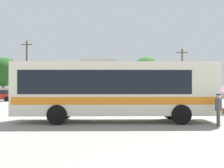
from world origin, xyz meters
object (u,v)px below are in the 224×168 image
(utility_pole_far, at_px, (182,72))
(parked_car_second_grey, at_px, (46,95))
(attendant_by_bus_door, at_px, (218,108))
(parked_car_rightmost_grey, at_px, (134,95))
(roadside_tree_left, at_px, (3,72))
(roadside_tree_midleft, at_px, (71,70))
(roadside_tree_midright, at_px, (147,68))
(coach_bus_cream_orange, at_px, (113,88))
(utility_pole_near, at_px, (27,68))
(parked_car_third_silver, at_px, (87,95))

(utility_pole_far, bearing_deg, parked_car_second_grey, -163.99)
(attendant_by_bus_door, bearing_deg, parked_car_rightmost_grey, 92.22)
(parked_car_second_grey, xyz_separation_m, roadside_tree_left, (-7.64, 6.00, 3.35))
(parked_car_rightmost_grey, distance_m, roadside_tree_midleft, 14.36)
(utility_pole_far, bearing_deg, roadside_tree_midleft, 168.68)
(roadside_tree_midleft, xyz_separation_m, roadside_tree_midright, (12.70, -2.09, 0.21))
(parked_car_rightmost_grey, bearing_deg, utility_pole_far, 36.56)
(coach_bus_cream_orange, bearing_deg, attendant_by_bus_door, -21.95)
(coach_bus_cream_orange, distance_m, utility_pole_near, 30.89)
(roadside_tree_left, height_order, roadside_tree_midleft, roadside_tree_left)
(parked_car_rightmost_grey, xyz_separation_m, utility_pole_near, (-16.06, 7.33, 3.94))
(utility_pole_near, relative_size, roadside_tree_midright, 1.34)
(roadside_tree_midright, bearing_deg, roadside_tree_left, -176.35)
(utility_pole_far, relative_size, roadside_tree_midleft, 1.26)
(parked_car_third_silver, bearing_deg, utility_pole_far, 23.60)
(attendant_by_bus_door, height_order, roadside_tree_left, roadside_tree_left)
(attendant_by_bus_door, xyz_separation_m, parked_car_rightmost_grey, (-0.90, 23.15, -0.12))
(parked_car_second_grey, height_order, parked_car_rightmost_grey, parked_car_rightmost_grey)
(parked_car_third_silver, xyz_separation_m, roadside_tree_midleft, (-3.08, 10.23, 3.87))
(coach_bus_cream_orange, distance_m, parked_car_second_grey, 22.97)
(coach_bus_cream_orange, distance_m, attendant_by_bus_door, 5.64)
(parked_car_rightmost_grey, bearing_deg, parked_car_third_silver, -179.06)
(parked_car_third_silver, height_order, parked_car_rightmost_grey, parked_car_rightmost_grey)
(parked_car_second_grey, bearing_deg, roadside_tree_midleft, 75.99)
(parked_car_second_grey, distance_m, utility_pole_near, 8.90)
(utility_pole_far, bearing_deg, parked_car_third_silver, -156.40)
(utility_pole_near, distance_m, roadside_tree_midleft, 7.21)
(coach_bus_cream_orange, relative_size, roadside_tree_midright, 1.64)
(coach_bus_cream_orange, xyz_separation_m, utility_pole_near, (-11.81, 28.40, 2.86))
(utility_pole_far, distance_m, roadside_tree_midright, 5.73)
(roadside_tree_left, distance_m, roadside_tree_midright, 22.77)
(roadside_tree_midright, bearing_deg, parked_car_third_silver, -139.75)
(parked_car_second_grey, bearing_deg, roadside_tree_left, 141.85)
(attendant_by_bus_door, xyz_separation_m, parked_car_third_silver, (-7.24, 23.04, -0.13))
(coach_bus_cream_orange, xyz_separation_m, roadside_tree_midright, (7.54, 29.11, 2.98))
(parked_car_rightmost_grey, height_order, utility_pole_far, utility_pole_far)
(coach_bus_cream_orange, relative_size, roadside_tree_left, 1.75)
(attendant_by_bus_door, height_order, utility_pole_far, utility_pole_far)
(attendant_by_bus_door, distance_m, roadside_tree_midleft, 35.04)
(coach_bus_cream_orange, relative_size, parked_car_rightmost_grey, 2.60)
(parked_car_second_grey, relative_size, roadside_tree_left, 0.70)
(coach_bus_cream_orange, distance_m, parked_car_rightmost_grey, 21.52)
(roadside_tree_left, bearing_deg, roadside_tree_midleft, 19.44)
(coach_bus_cream_orange, bearing_deg, roadside_tree_midleft, 99.40)
(attendant_by_bus_door, relative_size, utility_pole_near, 0.18)
(roadside_tree_midleft, height_order, roadside_tree_midright, roadside_tree_midright)
(roadside_tree_midleft, bearing_deg, attendant_by_bus_door, -72.78)
(parked_car_second_grey, bearing_deg, roadside_tree_midright, 26.29)
(utility_pole_far, distance_m, roadside_tree_left, 28.19)
(attendant_by_bus_door, relative_size, utility_pole_far, 0.20)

